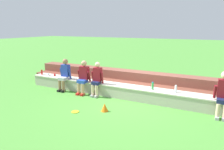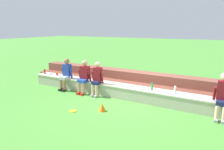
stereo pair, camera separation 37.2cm
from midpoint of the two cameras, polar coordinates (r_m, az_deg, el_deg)
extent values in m
plane|color=#4C9338|center=(7.26, 5.50, -7.35)|extent=(80.00, 80.00, 0.00)
cube|color=#B7AF9E|center=(7.41, 6.37, -5.02)|extent=(8.99, 0.53, 0.46)
cube|color=beige|center=(7.35, 6.42, -3.42)|extent=(9.03, 0.57, 0.04)
cube|color=brown|center=(8.11, 8.47, -3.81)|extent=(10.36, 0.59, 0.37)
cube|color=brown|center=(8.59, 9.91, -1.60)|extent=(10.36, 0.59, 0.73)
cylinder|color=#996B4C|center=(8.53, -13.14, -2.81)|extent=(0.11, 0.11, 0.46)
cylinder|color=#996B4C|center=(8.41, -12.20, -2.99)|extent=(0.11, 0.11, 0.46)
cube|color=black|center=(8.56, -13.25, -4.10)|extent=(0.10, 0.22, 0.08)
cube|color=black|center=(8.44, -12.31, -4.30)|extent=(0.10, 0.22, 0.08)
cube|color=#B2B2B7|center=(8.49, -12.19, -0.83)|extent=(0.31, 0.32, 0.12)
cube|color=#23389E|center=(8.56, -11.49, 1.40)|extent=(0.34, 0.20, 0.49)
sphere|color=#996B4C|center=(8.49, -11.61, 3.90)|extent=(0.22, 0.22, 0.22)
cylinder|color=#23389E|center=(8.71, -12.64, 0.80)|extent=(0.08, 0.15, 0.43)
cylinder|color=#23389E|center=(8.43, -10.40, 0.48)|extent=(0.08, 0.15, 0.43)
cylinder|color=tan|center=(7.95, -8.10, -3.78)|extent=(0.11, 0.11, 0.46)
cylinder|color=tan|center=(7.83, -6.91, -4.01)|extent=(0.11, 0.11, 0.46)
cube|color=red|center=(7.98, -8.22, -5.17)|extent=(0.10, 0.22, 0.08)
cube|color=red|center=(7.86, -7.04, -5.41)|extent=(0.10, 0.22, 0.08)
cube|color=#2347B2|center=(7.91, -7.01, -1.67)|extent=(0.33, 0.32, 0.12)
cube|color=maroon|center=(7.96, -6.43, 0.71)|extent=(0.37, 0.20, 0.50)
sphere|color=tan|center=(7.88, -6.50, 3.41)|extent=(0.22, 0.22, 0.22)
cylinder|color=maroon|center=(8.10, -7.84, 0.08)|extent=(0.08, 0.15, 0.43)
cylinder|color=maroon|center=(7.84, -5.10, -0.31)|extent=(0.08, 0.21, 0.42)
cylinder|color=beige|center=(7.63, -4.14, -4.42)|extent=(0.11, 0.11, 0.46)
cylinder|color=beige|center=(7.55, -3.06, -4.61)|extent=(0.11, 0.11, 0.46)
cube|color=#99999E|center=(7.66, -4.28, -5.86)|extent=(0.10, 0.22, 0.08)
cube|color=#99999E|center=(7.58, -3.20, -6.07)|extent=(0.10, 0.22, 0.08)
cube|color=#191E47|center=(7.60, -3.18, -2.24)|extent=(0.28, 0.28, 0.12)
cube|color=maroon|center=(7.62, -2.70, 0.25)|extent=(0.31, 0.20, 0.51)
sphere|color=beige|center=(7.55, -2.73, 3.03)|extent=(0.20, 0.20, 0.20)
cylinder|color=maroon|center=(7.74, -4.05, -0.45)|extent=(0.08, 0.16, 0.43)
cylinder|color=maroon|center=(7.53, -1.46, -0.81)|extent=(0.08, 0.15, 0.43)
cylinder|color=beige|center=(6.47, 29.26, -9.56)|extent=(0.11, 0.11, 0.46)
cylinder|color=beige|center=(6.48, 30.82, -9.73)|extent=(0.11, 0.11, 0.46)
cube|color=#99999E|center=(6.51, 29.06, -11.25)|extent=(0.10, 0.22, 0.08)
cube|color=#99999E|center=(6.52, 30.62, -11.42)|extent=(0.10, 0.22, 0.08)
cube|color=#191E47|center=(6.50, 30.33, -6.90)|extent=(0.29, 0.32, 0.12)
cube|color=maroon|center=(6.56, 30.66, -3.79)|extent=(0.32, 0.20, 0.54)
cylinder|color=maroon|center=(6.57, 28.71, -4.64)|extent=(0.08, 0.20, 0.42)
cylinder|color=silver|center=(6.88, 19.07, -4.08)|extent=(0.07, 0.07, 0.24)
cylinder|color=white|center=(6.85, 19.15, -3.05)|extent=(0.04, 0.04, 0.02)
cylinder|color=green|center=(7.01, 12.84, -3.27)|extent=(0.08, 0.08, 0.25)
cylinder|color=blue|center=(6.97, 12.90, -2.19)|extent=(0.05, 0.05, 0.02)
cylinder|color=red|center=(9.71, -17.64, 0.94)|extent=(0.08, 0.08, 0.20)
cylinder|color=red|center=(9.68, -17.69, 1.59)|extent=(0.05, 0.05, 0.02)
cylinder|color=red|center=(9.26, -14.37, 0.25)|extent=(0.08, 0.08, 0.10)
cylinder|color=white|center=(9.44, -16.00, 0.40)|extent=(0.08, 0.08, 0.10)
cylinder|color=yellow|center=(6.46, -9.46, -10.13)|extent=(0.23, 0.23, 0.02)
cone|color=orange|center=(6.34, -1.10, -9.22)|extent=(0.23, 0.23, 0.26)
camera|label=1|loc=(0.19, -88.59, 0.34)|focal=31.97mm
camera|label=2|loc=(0.19, 91.41, -0.34)|focal=31.97mm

